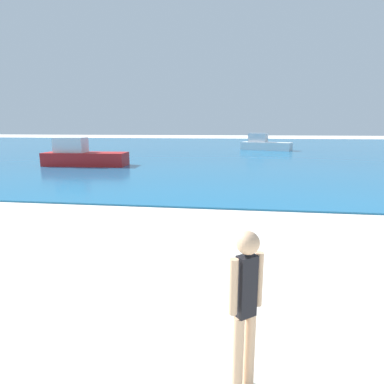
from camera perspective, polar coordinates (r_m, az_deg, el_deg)
name	(u,v)px	position (r m, az deg, el deg)	size (l,w,h in m)	color
water	(225,147)	(39.78, 5.88, 7.98)	(160.00, 60.00, 0.06)	#1E6B9E
person_standing	(246,303)	(3.20, 9.62, -19.10)	(0.32, 0.26, 1.64)	#DDAD84
boat_near	(83,156)	(22.00, -19.10, 6.16)	(5.41, 1.99, 1.81)	red
boat_far	(264,144)	(35.70, 12.89, 8.38)	(5.56, 3.47, 1.80)	white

